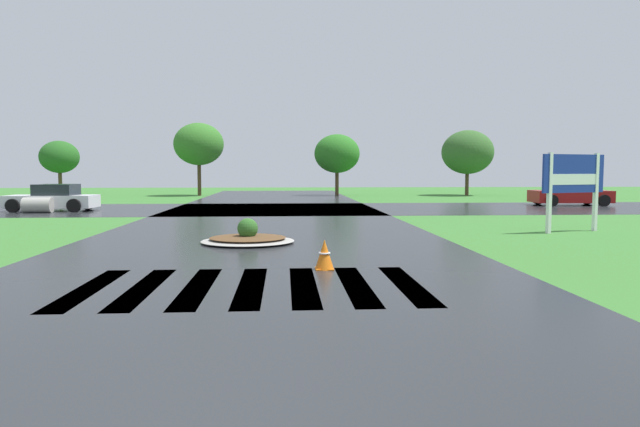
% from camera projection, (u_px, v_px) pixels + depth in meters
% --- Properties ---
extents(asphalt_roadway, '(10.40, 80.00, 0.01)m').
position_uv_depth(asphalt_roadway, '(261.00, 251.00, 13.77)').
color(asphalt_roadway, '#232628').
rests_on(asphalt_roadway, ground).
extents(asphalt_cross_road, '(90.00, 9.36, 0.01)m').
position_uv_depth(asphalt_cross_road, '(273.00, 209.00, 28.63)').
color(asphalt_cross_road, '#232628').
rests_on(asphalt_cross_road, ground).
extents(crosswalk_stripes, '(5.85, 3.44, 0.01)m').
position_uv_depth(crosswalk_stripes, '(251.00, 286.00, 9.59)').
color(crosswalk_stripes, white).
rests_on(crosswalk_stripes, ground).
extents(estate_billboard, '(2.40, 0.88, 2.53)m').
position_uv_depth(estate_billboard, '(573.00, 178.00, 17.85)').
color(estate_billboard, white).
rests_on(estate_billboard, ground).
extents(median_island, '(2.54, 2.28, 0.68)m').
position_uv_depth(median_island, '(248.00, 238.00, 15.26)').
color(median_island, '#9E9B93').
rests_on(median_island, ground).
extents(car_white_sedan, '(4.14, 2.05, 1.30)m').
position_uv_depth(car_white_sedan, '(53.00, 199.00, 27.10)').
color(car_white_sedan, silver).
rests_on(car_white_sedan, ground).
extents(car_silver_hatch, '(4.28, 2.34, 1.38)m').
position_uv_depth(car_silver_hatch, '(569.00, 194.00, 31.50)').
color(car_silver_hatch, maroon).
rests_on(car_silver_hatch, ground).
extents(drainage_pipe_stack, '(1.28, 0.74, 0.72)m').
position_uv_depth(drainage_pipe_stack, '(38.00, 205.00, 25.98)').
color(drainage_pipe_stack, '#9E9B93').
rests_on(drainage_pipe_stack, ground).
extents(traffic_cone, '(0.39, 0.39, 0.60)m').
position_uv_depth(traffic_cone, '(324.00, 255.00, 11.21)').
color(traffic_cone, orange).
rests_on(traffic_cone, ground).
extents(background_treeline, '(35.10, 5.36, 5.58)m').
position_uv_depth(background_treeline, '(303.00, 151.00, 43.37)').
color(background_treeline, '#4C3823').
rests_on(background_treeline, ground).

